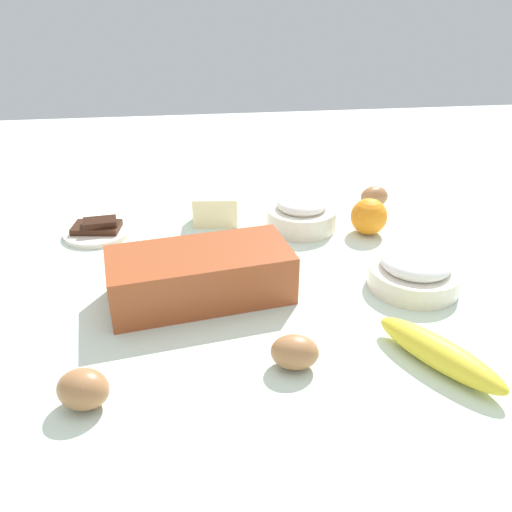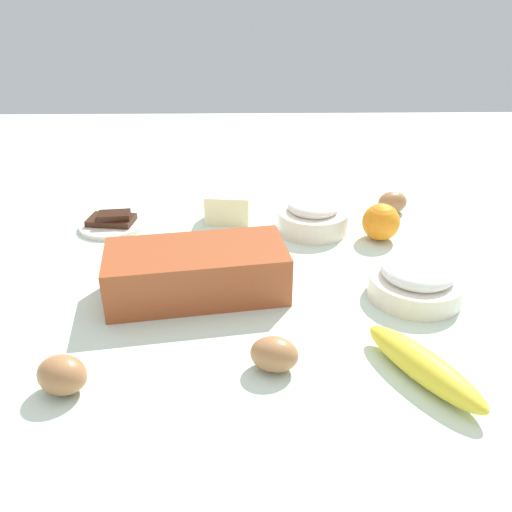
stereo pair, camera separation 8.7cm
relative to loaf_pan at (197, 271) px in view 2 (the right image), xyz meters
The scene contains 11 objects.
ground_plane 0.12m from the loaf_pan, 27.73° to the left, with size 2.40×2.40×0.02m, color silver.
loaf_pan is the anchor object (origin of this frame).
flour_bowl 0.31m from the loaf_pan, 47.85° to the left, with size 0.14×0.14×0.07m.
sugar_bowl 0.35m from the loaf_pan, ahead, with size 0.15×0.15×0.07m.
banana 0.37m from the loaf_pan, 34.87° to the right, with size 0.19×0.04×0.04m, color yellow.
orange_fruit 0.39m from the loaf_pan, 29.47° to the left, with size 0.07×0.07×0.07m, color orange.
butter_block 0.29m from the loaf_pan, 81.54° to the left, with size 0.09×0.06×0.06m, color #F4EDB2.
egg_near_butter 0.22m from the loaf_pan, 58.65° to the right, with size 0.05×0.05×0.06m, color #A97245.
egg_beside_bowl 0.27m from the loaf_pan, 123.42° to the right, with size 0.05×0.05×0.06m, color #A26D42.
egg_loose 0.51m from the loaf_pan, 39.04° to the left, with size 0.05×0.05×0.06m, color #9E6A40.
chocolate_plate 0.32m from the loaf_pan, 127.40° to the left, with size 0.13×0.13×0.03m.
Camera 2 is at (-0.02, -0.76, 0.45)m, focal length 36.55 mm.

